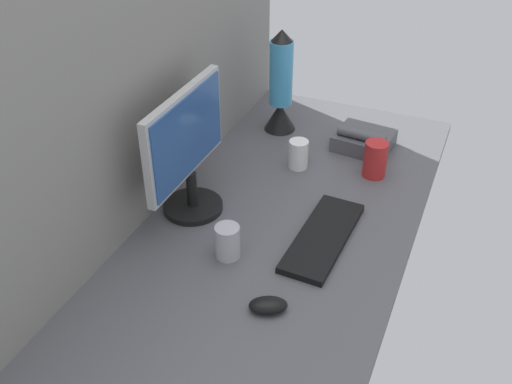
% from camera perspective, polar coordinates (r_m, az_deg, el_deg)
% --- Properties ---
extents(ground_plane, '(1.80, 0.80, 0.03)m').
position_cam_1_polar(ground_plane, '(1.70, 0.77, -4.52)').
color(ground_plane, '#515156').
extents(cubicle_wall_back, '(1.80, 0.05, 0.78)m').
position_cam_1_polar(cubicle_wall_back, '(1.64, -11.50, 9.87)').
color(cubicle_wall_back, gray).
rests_on(cubicle_wall_back, ground_plane).
extents(monitor, '(0.40, 0.18, 0.38)m').
position_cam_1_polar(monitor, '(1.68, -6.71, 4.24)').
color(monitor, black).
rests_on(monitor, ground_plane).
extents(keyboard, '(0.37, 0.14, 0.02)m').
position_cam_1_polar(keyboard, '(1.68, 6.49, -4.34)').
color(keyboard, black).
rests_on(keyboard, ground_plane).
extents(mouse, '(0.09, 0.11, 0.03)m').
position_cam_1_polar(mouse, '(1.46, 1.18, -10.90)').
color(mouse, black).
rests_on(mouse, ground_plane).
extents(mug_ceramic_white, '(0.10, 0.06, 0.10)m').
position_cam_1_polar(mug_ceramic_white, '(1.97, 4.15, 3.72)').
color(mug_ceramic_white, white).
rests_on(mug_ceramic_white, ground_plane).
extents(mug_steel, '(0.07, 0.07, 0.10)m').
position_cam_1_polar(mug_steel, '(1.59, -2.78, -4.82)').
color(mug_steel, '#B2B2B7').
rests_on(mug_steel, ground_plane).
extents(mug_red_plastic, '(0.08, 0.08, 0.12)m').
position_cam_1_polar(mug_red_plastic, '(1.95, 11.47, 3.13)').
color(mug_red_plastic, red).
rests_on(mug_red_plastic, ground_plane).
extents(lava_lamp, '(0.12, 0.12, 0.38)m').
position_cam_1_polar(lava_lamp, '(2.14, 2.40, 9.90)').
color(lava_lamp, black).
rests_on(lava_lamp, ground_plane).
extents(desk_phone, '(0.19, 0.21, 0.09)m').
position_cam_1_polar(desk_phone, '(2.11, 10.37, 4.97)').
color(desk_phone, '#4C4C51').
rests_on(desk_phone, ground_plane).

